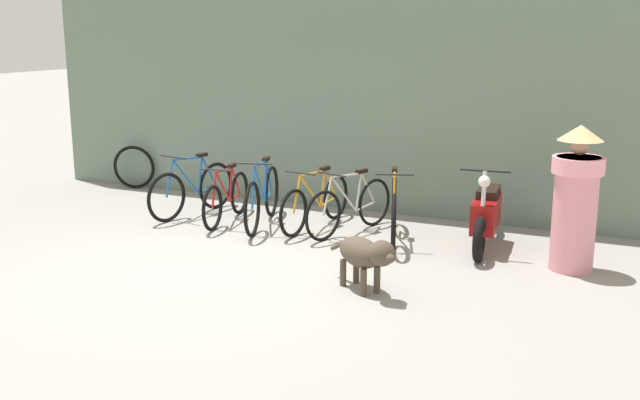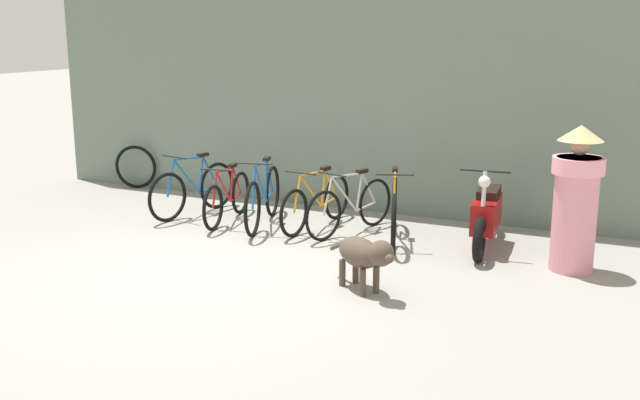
# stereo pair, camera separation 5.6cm
# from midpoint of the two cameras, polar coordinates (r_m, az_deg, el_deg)

# --- Properties ---
(ground_plane) EXTENTS (60.00, 60.00, 0.00)m
(ground_plane) POSITION_cam_midpoint_polar(r_m,az_deg,el_deg) (8.42, -8.57, -5.26)
(ground_plane) COLOR gray
(shop_wall_back) EXTENTS (9.71, 0.20, 3.30)m
(shop_wall_back) POSITION_cam_midpoint_polar(r_m,az_deg,el_deg) (11.00, 0.96, 7.99)
(shop_wall_back) COLOR slate
(shop_wall_back) RESTS_ON ground
(bicycle_0) EXTENTS (0.48, 1.63, 0.90)m
(bicycle_0) POSITION_cam_midpoint_polar(r_m,az_deg,el_deg) (10.77, -9.49, 0.78)
(bicycle_0) COLOR black
(bicycle_0) RESTS_ON ground
(bicycle_1) EXTENTS (0.46, 1.56, 0.80)m
(bicycle_1) POSITION_cam_midpoint_polar(r_m,az_deg,el_deg) (10.33, -6.92, 0.13)
(bicycle_1) COLOR black
(bicycle_1) RESTS_ON ground
(bicycle_2) EXTENTS (0.58, 1.76, 0.93)m
(bicycle_2) POSITION_cam_midpoint_polar(r_m,az_deg,el_deg) (10.07, -4.20, 0.15)
(bicycle_2) COLOR black
(bicycle_2) RESTS_ON ground
(bicycle_3) EXTENTS (0.46, 1.70, 0.82)m
(bicycle_3) POSITION_cam_midpoint_polar(r_m,az_deg,el_deg) (9.94, -0.12, -0.23)
(bicycle_3) COLOR black
(bicycle_3) RESTS_ON ground
(bicycle_4) EXTENTS (0.61, 1.59, 0.84)m
(bicycle_4) POSITION_cam_midpoint_polar(r_m,az_deg,el_deg) (9.69, 2.50, -0.52)
(bicycle_4) COLOR black
(bicycle_4) RESTS_ON ground
(bicycle_5) EXTENTS (0.64, 1.66, 0.93)m
(bicycle_5) POSITION_cam_midpoint_polar(r_m,az_deg,el_deg) (9.37, 5.84, -0.89)
(bicycle_5) COLOR black
(bicycle_5) RESTS_ON ground
(motorcycle) EXTENTS (0.58, 1.75, 1.03)m
(motorcycle) POSITION_cam_midpoint_polar(r_m,az_deg,el_deg) (9.25, 12.72, -1.16)
(motorcycle) COLOR black
(motorcycle) RESTS_ON ground
(stray_dog) EXTENTS (0.94, 0.69, 0.61)m
(stray_dog) POSITION_cam_midpoint_polar(r_m,az_deg,el_deg) (7.54, 3.60, -4.14)
(stray_dog) COLOR #4C3F33
(stray_dog) RESTS_ON ground
(person_in_robes) EXTENTS (0.78, 0.78, 1.61)m
(person_in_robes) POSITION_cam_midpoint_polar(r_m,az_deg,el_deg) (8.56, 19.10, 0.16)
(person_in_robes) COLOR pink
(person_in_robes) RESTS_ON ground
(spare_tire_left) EXTENTS (0.71, 0.24, 0.72)m
(spare_tire_left) POSITION_cam_midpoint_polar(r_m,az_deg,el_deg) (12.75, -13.74, 2.46)
(spare_tire_left) COLOR black
(spare_tire_left) RESTS_ON ground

